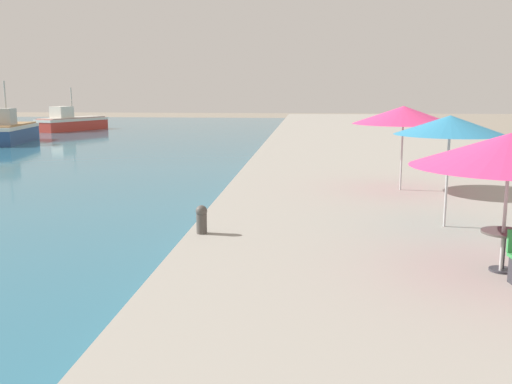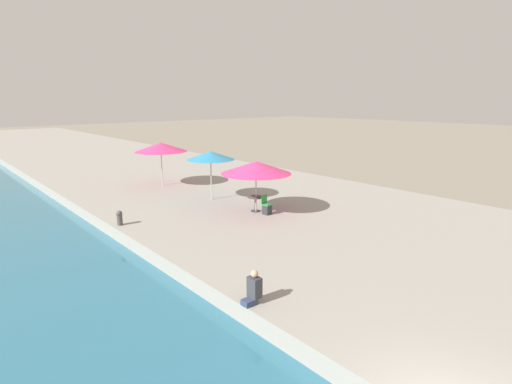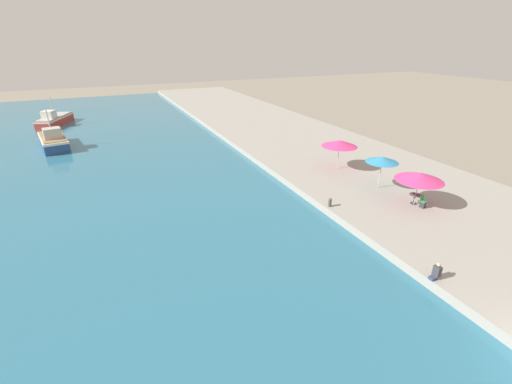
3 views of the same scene
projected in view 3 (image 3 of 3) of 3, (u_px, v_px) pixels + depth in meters
quay_promenade at (278, 131)px, 46.40m from camera, size 16.00×90.00×0.59m
fishing_boat_near at (53, 140)px, 39.78m from camera, size 3.69×7.11×4.45m
fishing_boat_mid at (54, 119)px, 50.45m from camera, size 4.88×7.67×4.04m
cafe_umbrella_pink at (420, 177)px, 24.26m from camera, size 3.37×3.37×2.49m
cafe_umbrella_white at (382, 159)px, 27.01m from camera, size 2.57×2.57×2.64m
cafe_umbrella_striped at (340, 143)px, 31.13m from camera, size 3.26×3.26×2.72m
cafe_table at (415, 197)px, 25.05m from camera, size 0.80×0.80×0.74m
cafe_chair_left at (423, 203)px, 24.57m from camera, size 0.45×0.47×0.91m
person_at_quay at (436, 272)px, 17.22m from camera, size 0.51×0.36×0.93m
mooring_bollard at (330, 202)px, 24.70m from camera, size 0.26×0.26×0.65m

